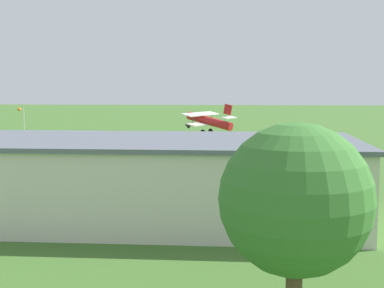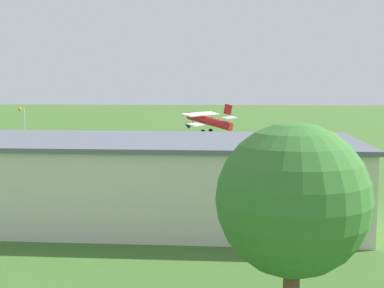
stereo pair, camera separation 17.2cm
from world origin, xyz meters
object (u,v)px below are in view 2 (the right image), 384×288
biplane (208,121)px  person_walking_on_apron (301,186)px  hangar (143,180)px  tree_near_perimeter_road (293,200)px  windsock (21,113)px  person_at_fence_line (53,179)px  person_crossing_taxiway (50,175)px

biplane → person_walking_on_apron: (-10.30, 17.57, -5.45)m
hangar → tree_near_perimeter_road: bearing=113.6°
hangar → tree_near_perimeter_road: (-9.67, 22.15, 3.20)m
hangar → biplane: (-4.10, -29.42, 2.84)m
person_walking_on_apron → windsock: bearing=-39.6°
hangar → tree_near_perimeter_road: 24.38m
hangar → tree_near_perimeter_road: tree_near_perimeter_road is taller
biplane → person_at_fence_line: 22.95m
person_at_fence_line → windsock: 37.05m
person_at_fence_line → windsock: windsock is taller
hangar → person_at_fence_line: bearing=-49.3°
person_at_fence_line → windsock: (16.09, -32.94, 5.36)m
person_at_fence_line → person_walking_on_apron: person_at_fence_line is taller
biplane → tree_near_perimeter_road: size_ratio=0.75×
person_walking_on_apron → tree_near_perimeter_road: tree_near_perimeter_road is taller
person_walking_on_apron → person_at_fence_line: bearing=-5.2°
biplane → person_walking_on_apron: biplane is taller
person_walking_on_apron → windsock: (42.78, -35.38, 5.38)m
windsock → person_at_fence_line: bearing=116.0°
person_crossing_taxiway → windsock: size_ratio=0.24×
hangar → person_at_fence_line: (12.29, -14.29, -2.59)m
biplane → person_walking_on_apron: bearing=120.4°
tree_near_perimeter_road → person_walking_on_apron: bearing=-97.9°
biplane → windsock: bearing=-28.7°
tree_near_perimeter_road → windsock: 79.14m
hangar → person_walking_on_apron: 18.83m
person_walking_on_apron → biplane: bearing=-59.6°
hangar → person_walking_on_apron: bearing=-140.5°
biplane → person_walking_on_apron: 21.08m
person_walking_on_apron → tree_near_perimeter_road: (4.73, 34.00, 5.80)m
person_at_fence_line → tree_near_perimeter_road: size_ratio=0.17×
person_crossing_taxiway → person_at_fence_line: bearing=115.4°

